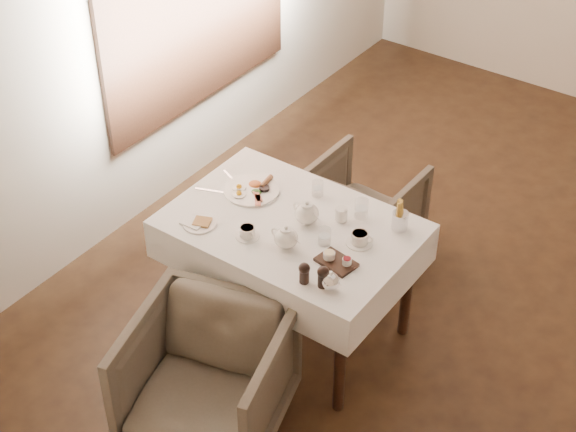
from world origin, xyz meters
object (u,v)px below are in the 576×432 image
(armchair_near, at_px, (207,379))
(breakfast_plate, at_px, (252,189))
(armchair_far, at_px, (362,208))
(table, at_px, (291,241))
(teapot_centre, at_px, (307,212))

(armchair_near, bearing_deg, breakfast_plate, 98.38)
(armchair_far, distance_m, breakfast_plate, 0.92)
(table, bearing_deg, teapot_centre, 39.39)
(teapot_centre, bearing_deg, armchair_near, -81.02)
(table, xyz_separation_m, armchair_far, (-0.07, 0.86, -0.34))
(armchair_near, xyz_separation_m, armchair_far, (-0.14, 1.67, -0.05))
(armchair_near, bearing_deg, table, 79.39)
(armchair_near, height_order, teapot_centre, teapot_centre)
(armchair_far, relative_size, breakfast_plate, 2.10)
(armchair_far, bearing_deg, breakfast_plate, 71.11)
(armchair_near, distance_m, breakfast_plate, 1.10)
(table, bearing_deg, breakfast_plate, 161.80)
(armchair_far, bearing_deg, table, 95.63)
(armchair_near, height_order, armchair_far, armchair_near)
(table, xyz_separation_m, breakfast_plate, (-0.34, 0.11, 0.13))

